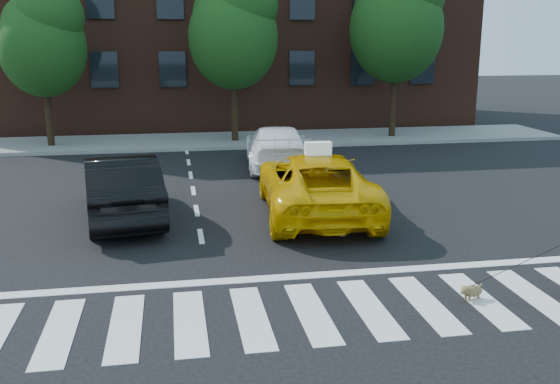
% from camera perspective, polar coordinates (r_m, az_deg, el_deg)
% --- Properties ---
extents(ground, '(120.00, 120.00, 0.00)m').
position_cam_1_polar(ground, '(10.50, 2.92, -10.96)').
color(ground, black).
rests_on(ground, ground).
extents(crosswalk, '(13.00, 2.40, 0.01)m').
position_cam_1_polar(crosswalk, '(10.50, 2.92, -10.93)').
color(crosswalk, silver).
rests_on(crosswalk, ground).
extents(stop_line, '(12.00, 0.30, 0.01)m').
position_cam_1_polar(stop_line, '(11.94, 1.21, -7.75)').
color(stop_line, silver).
rests_on(stop_line, ground).
extents(sidewalk_far, '(30.00, 4.00, 0.15)m').
position_cam_1_polar(sidewalk_far, '(27.21, -5.28, 4.73)').
color(sidewalk_far, slate).
rests_on(sidewalk_far, ground).
extents(building, '(26.00, 10.00, 12.00)m').
position_cam_1_polar(building, '(34.38, -6.60, 16.52)').
color(building, '#4B271B').
rests_on(building, ground).
extents(tree_left, '(3.39, 3.38, 6.50)m').
position_cam_1_polar(tree_left, '(26.71, -20.88, 13.13)').
color(tree_left, black).
rests_on(tree_left, ground).
extents(tree_mid, '(3.69, 3.69, 7.10)m').
position_cam_1_polar(tree_mid, '(26.41, -4.23, 14.88)').
color(tree_mid, black).
rests_on(tree_mid, ground).
extents(tree_right, '(4.00, 4.00, 7.70)m').
position_cam_1_polar(tree_right, '(28.01, 10.70, 15.47)').
color(tree_right, black).
rests_on(tree_right, ground).
extents(taxi, '(3.09, 5.90, 1.59)m').
position_cam_1_polar(taxi, '(15.87, 3.29, 0.74)').
color(taxi, '#DBA304').
rests_on(taxi, ground).
extents(black_sedan, '(2.35, 5.06, 1.61)m').
position_cam_1_polar(black_sedan, '(15.93, -14.28, 0.41)').
color(black_sedan, black).
rests_on(black_sedan, ground).
extents(white_suv, '(2.54, 5.23, 1.47)m').
position_cam_1_polar(white_suv, '(21.54, -0.28, 4.12)').
color(white_suv, white).
rests_on(white_suv, ground).
extents(dog, '(0.49, 0.30, 0.29)m').
position_cam_1_polar(dog, '(11.38, 17.05, -8.64)').
color(dog, olive).
rests_on(dog, ground).
extents(taxi_sign, '(0.67, 0.33, 0.32)m').
position_cam_1_polar(taxi_sign, '(15.49, 3.50, 4.00)').
color(taxi_sign, white).
rests_on(taxi_sign, taxi).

